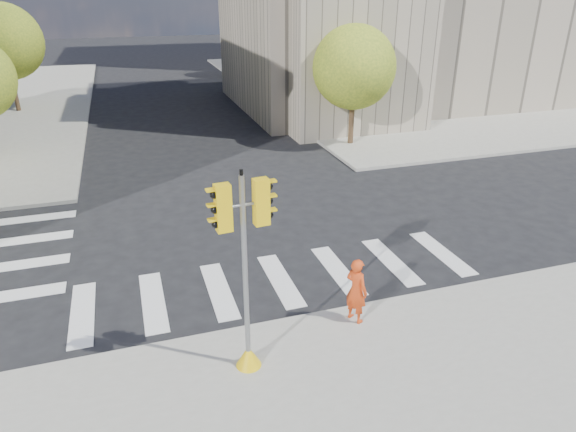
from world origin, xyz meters
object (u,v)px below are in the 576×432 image
object	(u,v)px
photographer	(356,290)
lamp_near	(333,48)
traffic_signal	(246,291)
lamp_far	(266,30)

from	to	relation	value
photographer	lamp_near	bearing A→B (deg)	-45.38
lamp_near	traffic_signal	distance (m)	21.95
lamp_far	photographer	bearing A→B (deg)	-102.03
traffic_signal	photographer	distance (m)	3.23
lamp_far	photographer	xyz separation A→B (m)	(-6.95, -32.60, -3.57)
lamp_far	photographer	distance (m)	33.52
lamp_near	photographer	world-z (taller)	lamp_near
lamp_far	traffic_signal	world-z (taller)	lamp_far
traffic_signal	photographer	world-z (taller)	traffic_signal
lamp_near	traffic_signal	world-z (taller)	lamp_near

